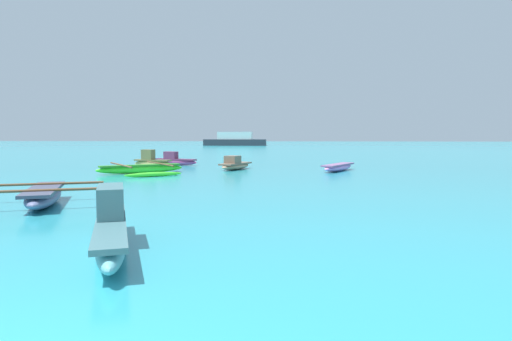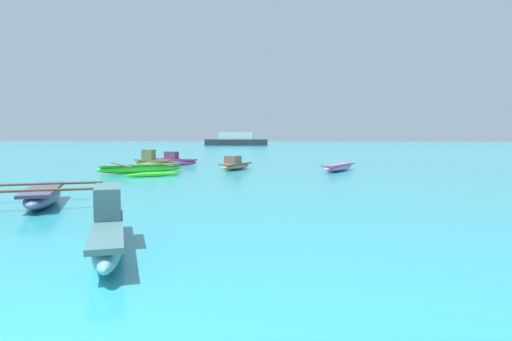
{
  "view_description": "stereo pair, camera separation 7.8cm",
  "coord_description": "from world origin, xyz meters",
  "px_view_note": "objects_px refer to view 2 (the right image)",
  "views": [
    {
      "loc": [
        2.56,
        -2.05,
        1.85
      ],
      "look_at": [
        1.09,
        18.0,
        0.25
      ],
      "focal_mm": 32.0,
      "sensor_mm": 36.0,
      "label": 1
    },
    {
      "loc": [
        2.64,
        -2.04,
        1.85
      ],
      "look_at": [
        1.09,
        18.0,
        0.25
      ],
      "focal_mm": 32.0,
      "sensor_mm": 36.0,
      "label": 2
    }
  ],
  "objects_px": {
    "moored_boat_2": "(108,228)",
    "distant_ferry": "(236,140)",
    "moored_boat_1": "(152,162)",
    "moored_boat_5": "(338,167)",
    "moored_boat_4": "(176,160)",
    "moored_boat_6": "(235,165)",
    "moored_boat_0": "(141,169)",
    "moored_boat_3": "(43,196)"
  },
  "relations": [
    {
      "from": "moored_boat_0",
      "to": "moored_boat_2",
      "type": "bearing_deg",
      "value": -107.79
    },
    {
      "from": "distant_ferry",
      "to": "moored_boat_6",
      "type": "bearing_deg",
      "value": -83.17
    },
    {
      "from": "moored_boat_1",
      "to": "moored_boat_2",
      "type": "xyz_separation_m",
      "value": [
        4.52,
        -16.97,
        -0.02
      ]
    },
    {
      "from": "moored_boat_2",
      "to": "distant_ferry",
      "type": "distance_m",
      "value": 68.23
    },
    {
      "from": "moored_boat_1",
      "to": "moored_boat_3",
      "type": "distance_m",
      "value": 12.69
    },
    {
      "from": "moored_boat_2",
      "to": "moored_boat_6",
      "type": "distance_m",
      "value": 16.64
    },
    {
      "from": "moored_boat_3",
      "to": "moored_boat_4",
      "type": "height_order",
      "value": "moored_boat_4"
    },
    {
      "from": "moored_boat_0",
      "to": "moored_boat_3",
      "type": "distance_m",
      "value": 9.73
    },
    {
      "from": "moored_boat_0",
      "to": "distant_ferry",
      "type": "distance_m",
      "value": 53.97
    },
    {
      "from": "moored_boat_3",
      "to": "moored_boat_5",
      "type": "xyz_separation_m",
      "value": [
        8.86,
        11.83,
        -0.04
      ]
    },
    {
      "from": "moored_boat_1",
      "to": "moored_boat_5",
      "type": "distance_m",
      "value": 9.89
    },
    {
      "from": "moored_boat_0",
      "to": "moored_boat_3",
      "type": "relative_size",
      "value": 1.31
    },
    {
      "from": "moored_boat_0",
      "to": "moored_boat_4",
      "type": "relative_size",
      "value": 1.66
    },
    {
      "from": "moored_boat_0",
      "to": "moored_boat_1",
      "type": "height_order",
      "value": "moored_boat_1"
    },
    {
      "from": "moored_boat_4",
      "to": "moored_boat_6",
      "type": "height_order",
      "value": "moored_boat_4"
    },
    {
      "from": "moored_boat_6",
      "to": "moored_boat_3",
      "type": "bearing_deg",
      "value": -174.55
    },
    {
      "from": "moored_boat_4",
      "to": "moored_boat_2",
      "type": "bearing_deg",
      "value": -54.96
    },
    {
      "from": "moored_boat_6",
      "to": "moored_boat_2",
      "type": "bearing_deg",
      "value": -158.55
    },
    {
      "from": "moored_boat_1",
      "to": "moored_boat_6",
      "type": "relative_size",
      "value": 0.88
    },
    {
      "from": "moored_boat_0",
      "to": "moored_boat_4",
      "type": "distance_m",
      "value": 5.86
    },
    {
      "from": "moored_boat_6",
      "to": "distant_ferry",
      "type": "height_order",
      "value": "distant_ferry"
    },
    {
      "from": "moored_boat_3",
      "to": "distant_ferry",
      "type": "bearing_deg",
      "value": 161.08
    },
    {
      "from": "moored_boat_3",
      "to": "moored_boat_5",
      "type": "distance_m",
      "value": 14.78
    },
    {
      "from": "distant_ferry",
      "to": "moored_boat_4",
      "type": "bearing_deg",
      "value": -87.47
    },
    {
      "from": "moored_boat_6",
      "to": "moored_boat_5",
      "type": "bearing_deg",
      "value": -73.8
    },
    {
      "from": "moored_boat_3",
      "to": "distant_ferry",
      "type": "relative_size",
      "value": 0.36
    },
    {
      "from": "moored_boat_2",
      "to": "distant_ferry",
      "type": "relative_size",
      "value": 0.38
    },
    {
      "from": "moored_boat_1",
      "to": "moored_boat_2",
      "type": "relative_size",
      "value": 0.6
    },
    {
      "from": "moored_boat_1",
      "to": "distant_ferry",
      "type": "height_order",
      "value": "distant_ferry"
    },
    {
      "from": "moored_boat_6",
      "to": "distant_ferry",
      "type": "distance_m",
      "value": 51.68
    },
    {
      "from": "moored_boat_1",
      "to": "distant_ferry",
      "type": "bearing_deg",
      "value": 110.61
    },
    {
      "from": "moored_boat_3",
      "to": "moored_boat_4",
      "type": "distance_m",
      "value": 15.57
    },
    {
      "from": "distant_ferry",
      "to": "moored_boat_3",
      "type": "bearing_deg",
      "value": -87.67
    },
    {
      "from": "moored_boat_4",
      "to": "moored_boat_5",
      "type": "distance_m",
      "value": 10.05
    },
    {
      "from": "moored_boat_0",
      "to": "moored_boat_6",
      "type": "height_order",
      "value": "moored_boat_6"
    },
    {
      "from": "moored_boat_1",
      "to": "distant_ferry",
      "type": "xyz_separation_m",
      "value": [
        -1.6,
        50.99,
        0.55
      ]
    },
    {
      "from": "moored_boat_0",
      "to": "moored_boat_6",
      "type": "xyz_separation_m",
      "value": [
        4.2,
        2.61,
        0.05
      ]
    },
    {
      "from": "moored_boat_5",
      "to": "distant_ferry",
      "type": "distance_m",
      "value": 53.06
    },
    {
      "from": "moored_boat_0",
      "to": "moored_boat_5",
      "type": "bearing_deg",
      "value": -21.8
    },
    {
      "from": "moored_boat_2",
      "to": "moored_boat_5",
      "type": "xyz_separation_m",
      "value": [
        5.33,
        16.14,
        -0.14
      ]
    },
    {
      "from": "moored_boat_0",
      "to": "moored_boat_5",
      "type": "height_order",
      "value": "moored_boat_0"
    },
    {
      "from": "moored_boat_3",
      "to": "distant_ferry",
      "type": "xyz_separation_m",
      "value": [
        -2.59,
        63.64,
        0.68
      ]
    }
  ]
}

